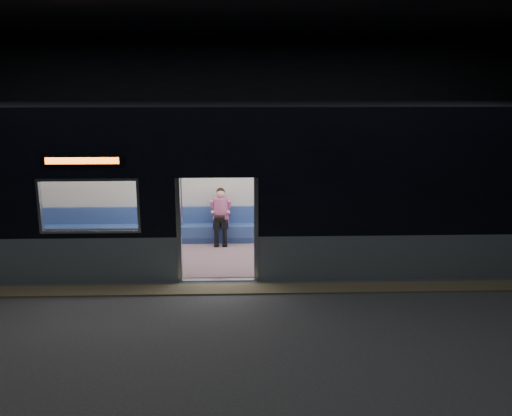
{
  "coord_description": "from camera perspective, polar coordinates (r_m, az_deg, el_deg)",
  "views": [
    {
      "loc": [
        0.41,
        -8.96,
        3.81
      ],
      "look_at": [
        0.78,
        2.3,
        1.16
      ],
      "focal_mm": 38.0,
      "sensor_mm": 36.0,
      "label": 1
    }
  ],
  "objects": [
    {
      "name": "station_floor",
      "position": [
        9.75,
        -4.2,
        -9.85
      ],
      "size": [
        24.0,
        14.0,
        0.01
      ],
      "primitive_type": "cube",
      "color": "#47494C",
      "rests_on": "ground"
    },
    {
      "name": "tactile_strip",
      "position": [
        10.25,
        -4.08,
        -8.54
      ],
      "size": [
        22.8,
        0.5,
        0.03
      ],
      "primitive_type": "cube",
      "color": "#8C7F59",
      "rests_on": "station_floor"
    },
    {
      "name": "passenger",
      "position": [
        12.88,
        -3.73,
        -0.44
      ],
      "size": [
        0.37,
        0.64,
        1.31
      ],
      "rotation": [
        0.0,
        0.0,
        -0.04
      ],
      "color": "black",
      "rests_on": "metro_car"
    },
    {
      "name": "station_envelope",
      "position": [
        8.97,
        -4.6,
        12.25
      ],
      "size": [
        24.0,
        14.0,
        5.0
      ],
      "color": "black",
      "rests_on": "station_floor"
    },
    {
      "name": "metro_car",
      "position": [
        11.68,
        -3.87,
        3.51
      ],
      "size": [
        18.0,
        3.04,
        3.35
      ],
      "color": "gray",
      "rests_on": "station_floor"
    },
    {
      "name": "transit_map",
      "position": [
        13.33,
        10.35,
        2.85
      ],
      "size": [
        0.95,
        0.03,
        0.62
      ],
      "primitive_type": "cube",
      "color": "white",
      "rests_on": "metro_car"
    },
    {
      "name": "handbag",
      "position": [
        12.71,
        -3.86,
        -1.16
      ],
      "size": [
        0.25,
        0.21,
        0.12
      ],
      "primitive_type": "cube",
      "rotation": [
        0.0,
        0.0,
        -0.01
      ],
      "color": "black",
      "rests_on": "passenger"
    }
  ]
}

